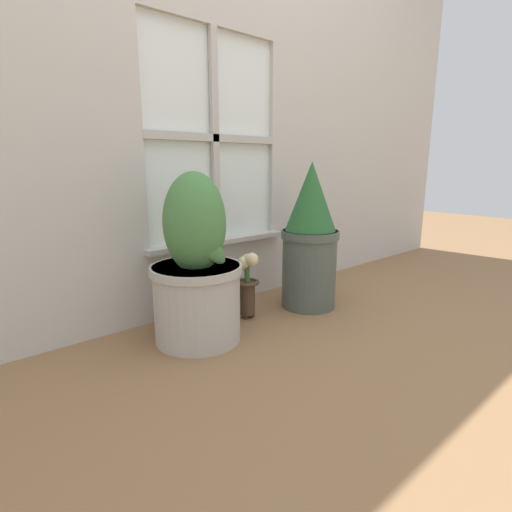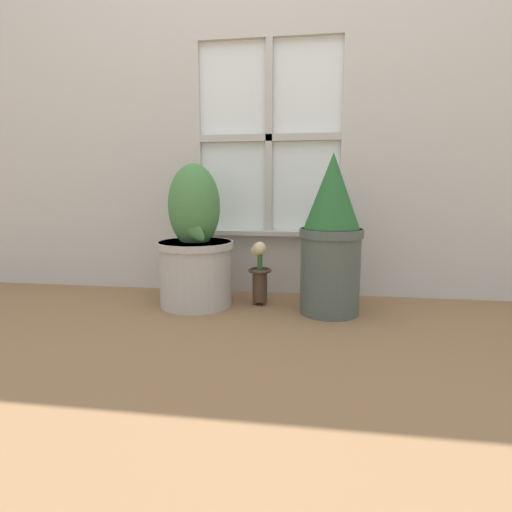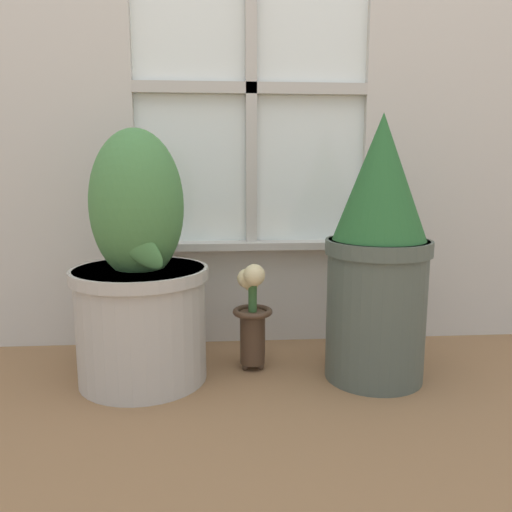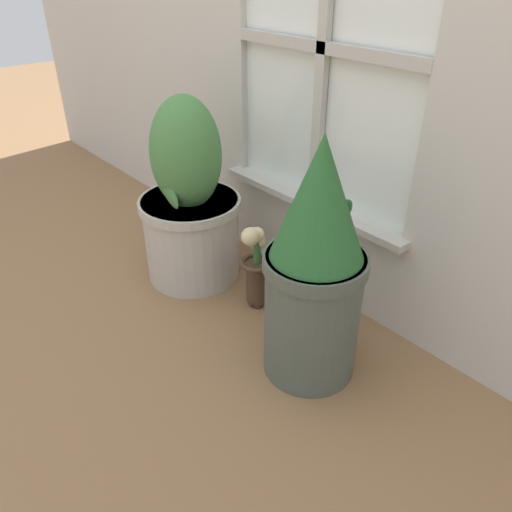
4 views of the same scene
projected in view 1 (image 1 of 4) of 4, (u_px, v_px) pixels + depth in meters
name	position (u px, v px, depth m)	size (l,w,h in m)	color
ground_plane	(311.00, 343.00, 1.65)	(10.00, 10.00, 0.00)	olive
wall_with_window	(211.00, 44.00, 1.85)	(4.40, 0.10, 2.50)	beige
potted_plant_left	(196.00, 273.00, 1.62)	(0.38, 0.38, 0.70)	#B7B2A8
potted_plant_right	(310.00, 239.00, 2.00)	(0.29, 0.29, 0.74)	#4C564C
flower_vase	(247.00, 283.00, 1.88)	(0.12, 0.12, 0.32)	#473323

